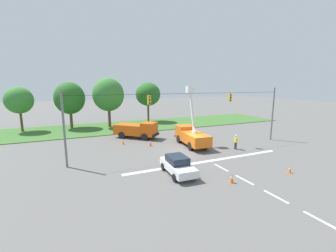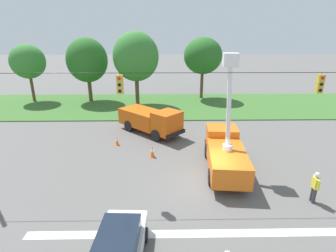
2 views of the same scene
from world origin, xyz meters
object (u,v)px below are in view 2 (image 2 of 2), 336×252
(road_worker, at_px, (315,185))
(traffic_cone_mid_right, at_px, (117,141))
(tree_east, at_px, (203,56))
(traffic_cone_mid_left, at_px, (152,152))
(tree_far_west, at_px, (28,62))
(sedan_white, at_px, (118,250))
(utility_truck_bucket_lift, at_px, (225,150))
(tree_west, at_px, (87,60))
(tree_centre, at_px, (136,57))
(utility_truck_support_near, at_px, (151,120))

(road_worker, distance_m, traffic_cone_mid_right, 14.01)
(tree_east, xyz_separation_m, traffic_cone_mid_left, (-5.99, -17.89, -5.28))
(road_worker, bearing_deg, tree_far_west, 138.46)
(sedan_white, distance_m, road_worker, 10.41)
(utility_truck_bucket_lift, height_order, traffic_cone_mid_left, utility_truck_bucket_lift)
(traffic_cone_mid_right, bearing_deg, tree_west, 112.11)
(traffic_cone_mid_left, distance_m, traffic_cone_mid_right, 3.66)
(tree_west, relative_size, utility_truck_bucket_lift, 1.09)
(tree_west, bearing_deg, tree_centre, -15.17)
(utility_truck_support_near, bearing_deg, traffic_cone_mid_right, -134.69)
(tree_west, xyz_separation_m, traffic_cone_mid_right, (5.78, -14.22, -4.96))
(tree_far_west, distance_m, tree_centre, 13.78)
(sedan_white, height_order, traffic_cone_mid_left, sedan_white)
(tree_far_west, xyz_separation_m, road_worker, (24.83, -21.99, -4.14))
(utility_truck_support_near, xyz_separation_m, sedan_white, (-0.61, -14.31, -0.46))
(tree_centre, relative_size, sedan_white, 2.00)
(traffic_cone_mid_left, height_order, traffic_cone_mid_right, traffic_cone_mid_left)
(tree_east, xyz_separation_m, utility_truck_support_near, (-6.29, -13.03, -4.43))
(tree_west, xyz_separation_m, utility_truck_support_near, (8.40, -11.57, -4.04))
(tree_west, xyz_separation_m, utility_truck_bucket_lift, (13.50, -18.30, -3.91))
(tree_west, bearing_deg, tree_far_west, 179.78)
(tree_east, bearing_deg, road_worker, -83.31)
(tree_east, bearing_deg, utility_truck_bucket_lift, -93.46)
(tree_east, relative_size, utility_truck_bucket_lift, 1.09)
(utility_truck_bucket_lift, height_order, traffic_cone_mid_right, utility_truck_bucket_lift)
(tree_west, distance_m, utility_truck_support_near, 14.86)
(road_worker, relative_size, traffic_cone_mid_left, 2.18)
(road_worker, bearing_deg, tree_west, 128.45)
(traffic_cone_mid_left, bearing_deg, sedan_white, -95.49)
(tree_centre, distance_m, traffic_cone_mid_left, 15.89)
(utility_truck_bucket_lift, height_order, sedan_white, utility_truck_bucket_lift)
(traffic_cone_mid_right, bearing_deg, tree_far_west, 132.72)
(tree_east, bearing_deg, sedan_white, -104.17)
(tree_west, height_order, tree_east, tree_east)
(utility_truck_support_near, xyz_separation_m, road_worker, (9.04, -10.39, -0.25))
(tree_centre, height_order, traffic_cone_mid_right, tree_centre)
(tree_far_west, relative_size, utility_truck_support_near, 1.19)
(tree_west, bearing_deg, sedan_white, -73.25)
(tree_far_west, distance_m, traffic_cone_mid_left, 23.50)
(utility_truck_support_near, bearing_deg, traffic_cone_mid_left, -86.46)
(traffic_cone_mid_left, bearing_deg, tree_centre, 99.37)
(road_worker, xyz_separation_m, traffic_cone_mid_left, (-8.74, 5.53, -0.60))
(tree_centre, height_order, sedan_white, tree_centre)
(tree_far_west, height_order, road_worker, tree_far_west)
(tree_far_west, bearing_deg, sedan_white, -59.64)
(tree_east, xyz_separation_m, utility_truck_bucket_lift, (-1.19, -19.75, -4.30))
(road_worker, bearing_deg, utility_truck_bucket_lift, 137.03)
(tree_east, relative_size, sedan_white, 1.84)
(tree_centre, height_order, traffic_cone_mid_left, tree_centre)
(utility_truck_support_near, relative_size, traffic_cone_mid_right, 8.99)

